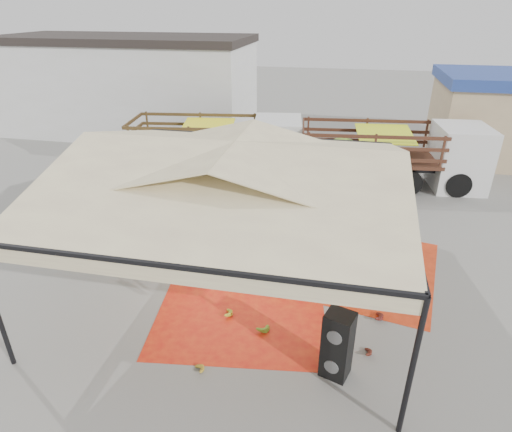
% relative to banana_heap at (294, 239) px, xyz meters
% --- Properties ---
extents(ground, '(90.00, 90.00, 0.00)m').
position_rel_banana_heap_xyz_m(ground, '(-1.36, -1.65, -0.57)').
color(ground, slate).
rests_on(ground, ground).
extents(canopy_tent, '(8.10, 8.10, 4.00)m').
position_rel_banana_heap_xyz_m(canopy_tent, '(-1.36, -1.65, 2.73)').
color(canopy_tent, black).
rests_on(canopy_tent, ground).
extents(building_white, '(14.30, 6.30, 5.40)m').
position_rel_banana_heap_xyz_m(building_white, '(-11.36, 12.35, 2.14)').
color(building_white, silver).
rests_on(building_white, ground).
extents(building_tan, '(6.30, 5.30, 4.10)m').
position_rel_banana_heap_xyz_m(building_tan, '(8.64, 11.35, 1.51)').
color(building_tan, tan).
rests_on(building_tan, ground).
extents(tarp_left, '(4.63, 4.46, 0.01)m').
position_rel_banana_heap_xyz_m(tarp_left, '(-0.96, -2.85, -0.56)').
color(tarp_left, '#E54015').
rests_on(tarp_left, ground).
extents(tarp_right, '(4.97, 5.13, 0.01)m').
position_rel_banana_heap_xyz_m(tarp_right, '(1.97, -0.23, -0.56)').
color(tarp_right, '#E93F16').
rests_on(tarp_right, ground).
extents(banana_heap, '(6.38, 5.76, 1.14)m').
position_rel_banana_heap_xyz_m(banana_heap, '(0.00, 0.00, 0.00)').
color(banana_heap, '#567F1A').
rests_on(banana_heap, ground).
extents(hand_yellow_a, '(0.52, 0.45, 0.22)m').
position_rel_banana_heap_xyz_m(hand_yellow_a, '(-1.31, -3.18, -0.46)').
color(hand_yellow_a, gold).
rests_on(hand_yellow_a, ground).
extents(hand_yellow_b, '(0.52, 0.51, 0.18)m').
position_rel_banana_heap_xyz_m(hand_yellow_b, '(-1.40, -5.08, -0.48)').
color(hand_yellow_b, gold).
rests_on(hand_yellow_b, ground).
extents(hand_red_a, '(0.54, 0.46, 0.23)m').
position_rel_banana_heap_xyz_m(hand_red_a, '(2.34, -2.54, -0.46)').
color(hand_red_a, '#5B1914').
rests_on(hand_red_a, ground).
extents(hand_red_b, '(0.40, 0.33, 0.18)m').
position_rel_banana_heap_xyz_m(hand_red_b, '(2.07, -3.81, -0.48)').
color(hand_red_b, '#551913').
rests_on(hand_red_b, ground).
extents(hand_green, '(0.64, 0.62, 0.23)m').
position_rel_banana_heap_xyz_m(hand_green, '(-0.32, -3.50, -0.46)').
color(hand_green, '#5C801A').
rests_on(hand_green, ground).
extents(hanging_bunches, '(3.24, 0.24, 0.20)m').
position_rel_banana_heap_xyz_m(hanging_bunches, '(0.80, -1.95, 2.05)').
color(hanging_bunches, '#407919').
rests_on(hanging_bunches, ground).
extents(speaker_stack, '(0.69, 0.64, 1.54)m').
position_rel_banana_heap_xyz_m(speaker_stack, '(1.44, -4.51, 0.20)').
color(speaker_stack, black).
rests_on(speaker_stack, ground).
extents(banana_leaves, '(0.96, 1.36, 3.70)m').
position_rel_banana_heap_xyz_m(banana_leaves, '(-5.06, -1.85, -0.57)').
color(banana_leaves, '#366F1D').
rests_on(banana_leaves, ground).
extents(vendor, '(0.75, 0.57, 1.84)m').
position_rel_banana_heap_xyz_m(vendor, '(-0.27, 3.09, 0.35)').
color(vendor, gray).
rests_on(vendor, ground).
extents(truck_left, '(7.65, 3.49, 2.53)m').
position_rel_banana_heap_xyz_m(truck_left, '(-4.00, 6.41, 0.99)').
color(truck_left, '#503C1A').
rests_on(truck_left, ground).
extents(truck_right, '(7.67, 3.29, 2.56)m').
position_rel_banana_heap_xyz_m(truck_right, '(3.52, 6.71, 1.01)').
color(truck_right, '#452317').
rests_on(truck_right, ground).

